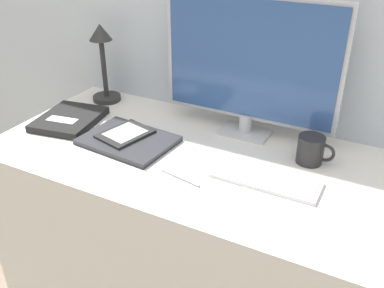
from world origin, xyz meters
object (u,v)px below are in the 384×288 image
(monitor, at_px, (250,64))
(desk_lamp, at_px, (103,57))
(laptop, at_px, (128,140))
(coffee_mug, at_px, (311,150))
(pen, at_px, (180,177))
(ereader, at_px, (125,134))
(keyboard, at_px, (266,179))
(notebook, at_px, (69,119))

(monitor, relative_size, desk_lamp, 1.92)
(laptop, bearing_deg, coffee_mug, 15.36)
(laptop, xyz_separation_m, pen, (0.26, -0.11, -0.00))
(monitor, height_order, desk_lamp, monitor)
(ereader, relative_size, coffee_mug, 1.70)
(pen, bearing_deg, ereader, 156.19)
(monitor, xyz_separation_m, laptop, (-0.33, -0.25, -0.25))
(ereader, distance_m, pen, 0.31)
(monitor, bearing_deg, pen, -100.41)
(laptop, bearing_deg, pen, -22.91)
(keyboard, distance_m, notebook, 0.78)
(keyboard, height_order, desk_lamp, desk_lamp)
(keyboard, relative_size, laptop, 1.00)
(monitor, distance_m, ereader, 0.48)
(ereader, height_order, desk_lamp, desk_lamp)
(pen, bearing_deg, laptop, 157.09)
(keyboard, distance_m, pen, 0.25)
(keyboard, relative_size, ereader, 1.60)
(notebook, bearing_deg, ereader, -3.23)
(laptop, bearing_deg, keyboard, -0.65)
(notebook, bearing_deg, keyboard, -2.56)
(coffee_mug, bearing_deg, monitor, 160.13)
(keyboard, xyz_separation_m, laptop, (-0.49, 0.01, 0.00))
(notebook, bearing_deg, pen, -14.35)
(desk_lamp, xyz_separation_m, coffee_mug, (0.87, -0.10, -0.14))
(coffee_mug, bearing_deg, keyboard, -118.01)
(laptop, height_order, coffee_mug, coffee_mug)
(laptop, bearing_deg, monitor, 37.36)
(monitor, height_order, notebook, monitor)
(desk_lamp, bearing_deg, pen, -34.17)
(laptop, xyz_separation_m, ereader, (-0.02, 0.01, 0.01))
(desk_lamp, xyz_separation_m, notebook, (0.01, -0.24, -0.17))
(notebook, bearing_deg, monitor, 19.86)
(pen, bearing_deg, monitor, 79.59)
(ereader, xyz_separation_m, notebook, (-0.26, 0.01, -0.01))
(monitor, xyz_separation_m, desk_lamp, (-0.62, 0.01, -0.07))
(keyboard, relative_size, desk_lamp, 1.00)
(notebook, xyz_separation_m, pen, (0.55, -0.14, -0.01))
(keyboard, bearing_deg, laptop, 179.35)
(monitor, relative_size, laptop, 1.92)
(keyboard, relative_size, pen, 2.19)
(ereader, height_order, pen, ereader)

